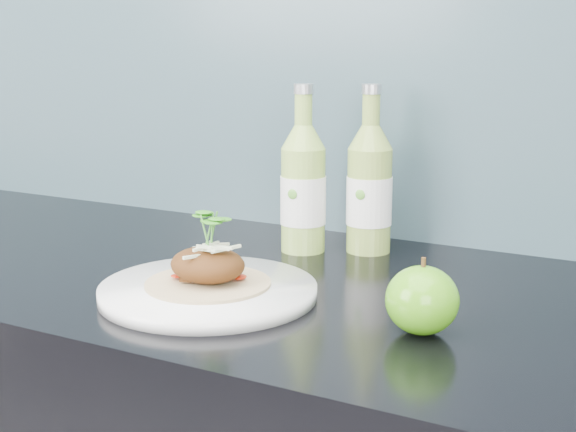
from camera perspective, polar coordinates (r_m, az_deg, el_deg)
name	(u,v)px	position (r m, az deg, el deg)	size (l,w,h in m)	color
subway_backsplash	(408,14)	(1.27, 8.50, 14.01)	(4.00, 0.02, 0.70)	#6692A1
dinner_plate	(208,291)	(1.00, -5.69, -5.32)	(0.32, 0.32, 0.02)	white
pork_taco	(208,263)	(0.99, -5.74, -3.31)	(0.16, 0.16, 0.10)	#A2865C
green_apple	(422,300)	(0.88, 9.52, -5.92)	(0.09, 0.09, 0.09)	#428D0F
cider_bottle_left	(303,189)	(1.19, 1.08, 1.94)	(0.09, 0.09, 0.25)	#92B94D
cider_bottle_right	(369,189)	(1.20, 5.81, 1.90)	(0.08, 0.08, 0.25)	#88A545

